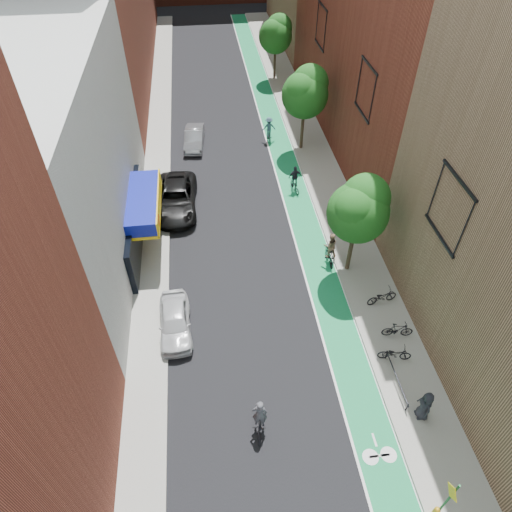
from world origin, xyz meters
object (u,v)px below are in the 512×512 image
object	(u,v)px
parked_car_black	(176,198)
cyclist_lane_far	(269,130)
cyclist_lane_mid	(295,182)
cyclist_lane_near	(330,250)
parked_car_silver	(194,138)
fire_hydrant	(436,512)
parked_car_white	(175,321)
pedestrian	(425,405)
cyclist_lead	(260,420)

from	to	relation	value
parked_car_black	cyclist_lane_far	xyz separation A→B (m)	(7.69, 8.36, 0.12)
cyclist_lane_mid	cyclist_lane_near	bearing A→B (deg)	84.74
parked_car_silver	fire_hydrant	world-z (taller)	parked_car_silver
parked_car_white	cyclist_lane_mid	distance (m)	14.40
parked_car_silver	pedestrian	bearing A→B (deg)	-63.73
cyclist_lane_far	parked_car_silver	bearing A→B (deg)	-2.02
cyclist_lane_far	fire_hydrant	xyz separation A→B (m)	(2.10, -29.24, -0.44)
fire_hydrant	pedestrian	bearing A→B (deg)	75.04
fire_hydrant	parked_car_black	bearing A→B (deg)	115.12
cyclist_lead	cyclist_lane_far	xyz separation A→B (m)	(4.11, 24.88, 0.20)
pedestrian	cyclist_lead	bearing A→B (deg)	-92.30
cyclist_lead	fire_hydrant	world-z (taller)	cyclist_lead
parked_car_black	cyclist_lane_mid	xyz separation A→B (m)	(8.48, 1.02, -0.06)
cyclist_lead	cyclist_lane_near	xyz separation A→B (m)	(5.61, 10.06, 0.11)
parked_car_silver	cyclist_lane_far	world-z (taller)	cyclist_lane_far
parked_car_silver	fire_hydrant	xyz separation A→B (m)	(8.30, -29.18, -0.18)
parked_car_black	fire_hydrant	distance (m)	23.07
parked_car_white	fire_hydrant	xyz separation A→B (m)	(9.88, -10.33, -0.18)
parked_car_white	cyclist_lane_near	distance (m)	10.14
pedestrian	fire_hydrant	xyz separation A→B (m)	(-1.07, -3.99, -0.52)
parked_car_black	cyclist_lane_far	world-z (taller)	cyclist_lane_far
parked_car_white	cyclist_lane_near	size ratio (longest dim) A/B	1.96
cyclist_lane_far	cyclist_lead	bearing A→B (deg)	78.04
cyclist_lane_mid	fire_hydrant	xyz separation A→B (m)	(1.31, -21.90, -0.26)
parked_car_black	cyclist_lane_near	size ratio (longest dim) A/B	2.86
cyclist_lane_near	parked_car_white	bearing A→B (deg)	24.92
fire_hydrant	cyclist_lane_near	bearing A→B (deg)	92.38
cyclist_lane_mid	pedestrian	xyz separation A→B (m)	(2.37, -17.92, 0.26)
parked_car_white	parked_car_silver	world-z (taller)	parked_car_white
pedestrian	parked_car_black	bearing A→B (deg)	-146.63
parked_car_white	cyclist_lane_mid	world-z (taller)	cyclist_lane_mid
parked_car_silver	cyclist_lead	world-z (taller)	cyclist_lead
parked_car_silver	cyclist_lead	xyz separation A→B (m)	(2.09, -24.82, 0.07)
fire_hydrant	parked_car_white	bearing A→B (deg)	133.72
cyclist_lane_near	cyclist_lane_far	xyz separation A→B (m)	(-1.50, 14.82, 0.08)
cyclist_lane_near	pedestrian	xyz separation A→B (m)	(1.67, -10.43, 0.16)
pedestrian	fire_hydrant	world-z (taller)	pedestrian
cyclist_lead	pedestrian	world-z (taller)	cyclist_lead
parked_car_white	parked_car_black	size ratio (longest dim) A/B	0.69
cyclist_lane_mid	pedestrian	distance (m)	18.07
cyclist_lead	pedestrian	xyz separation A→B (m)	(7.28, -0.38, 0.28)
cyclist_lead	cyclist_lane_mid	bearing A→B (deg)	-95.90
parked_car_silver	cyclist_lane_near	world-z (taller)	cyclist_lane_near
cyclist_lead	cyclist_lane_mid	xyz separation A→B (m)	(4.91, 17.54, 0.02)
parked_car_white	pedestrian	bearing A→B (deg)	-32.39
cyclist_lane_near	fire_hydrant	world-z (taller)	cyclist_lane_near
parked_car_white	cyclist_lead	world-z (taller)	cyclist_lead
parked_car_silver	cyclist_lead	bearing A→B (deg)	-79.31
cyclist_lead	fire_hydrant	bearing A→B (deg)	154.65
parked_car_white	parked_car_silver	size ratio (longest dim) A/B	0.98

